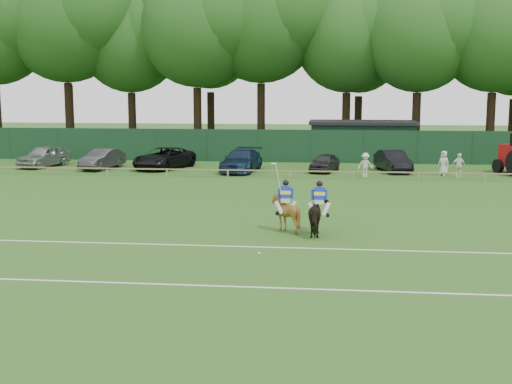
# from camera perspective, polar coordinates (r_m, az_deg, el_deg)

# --- Properties ---
(ground) EXTENTS (160.00, 160.00, 0.00)m
(ground) POSITION_cam_1_polar(r_m,az_deg,el_deg) (25.97, -1.84, -4.05)
(ground) COLOR #1E4C14
(ground) RESTS_ON ground
(horse_dark) EXTENTS (0.96, 1.92, 1.59)m
(horse_dark) POSITION_cam_1_polar(r_m,az_deg,el_deg) (26.77, 5.28, -1.95)
(horse_dark) COLOR black
(horse_dark) RESTS_ON ground
(horse_chestnut) EXTENTS (1.25, 1.40, 1.50)m
(horse_chestnut) POSITION_cam_1_polar(r_m,az_deg,el_deg) (27.41, 2.48, -1.76)
(horse_chestnut) COLOR brown
(horse_chestnut) RESTS_ON ground
(sedan_silver) EXTENTS (2.97, 4.88, 1.55)m
(sedan_silver) POSITION_cam_1_polar(r_m,az_deg,el_deg) (51.74, -17.26, 2.88)
(sedan_silver) COLOR #9A9C9E
(sedan_silver) RESTS_ON ground
(sedan_grey) EXTENTS (2.29, 4.44, 1.40)m
(sedan_grey) POSITION_cam_1_polar(r_m,az_deg,el_deg) (49.28, -12.69, 2.69)
(sedan_grey) COLOR #313133
(sedan_grey) RESTS_ON ground
(suv_black) EXTENTS (4.09, 5.90, 1.50)m
(suv_black) POSITION_cam_1_polar(r_m,az_deg,el_deg) (48.69, -7.67, 2.81)
(suv_black) COLOR black
(suv_black) RESTS_ON ground
(sedan_navy) EXTENTS (2.66, 5.43, 1.52)m
(sedan_navy) POSITION_cam_1_polar(r_m,az_deg,el_deg) (46.70, -1.22, 2.65)
(sedan_navy) COLOR #12233A
(sedan_navy) RESTS_ON ground
(hatch_grey) EXTENTS (2.32, 3.90, 1.24)m
(hatch_grey) POSITION_cam_1_polar(r_m,az_deg,el_deg) (46.80, 5.74, 2.45)
(hatch_grey) COLOR #28282B
(hatch_grey) RESTS_ON ground
(estate_black) EXTENTS (2.46, 4.59, 1.44)m
(estate_black) POSITION_cam_1_polar(r_m,az_deg,el_deg) (47.54, 11.34, 2.54)
(estate_black) COLOR black
(estate_black) RESTS_ON ground
(spectator_left) EXTENTS (1.08, 0.73, 1.55)m
(spectator_left) POSITION_cam_1_polar(r_m,az_deg,el_deg) (44.47, 9.10, 2.25)
(spectator_left) COLOR beige
(spectator_left) RESTS_ON ground
(spectator_mid) EXTENTS (1.01, 0.67, 1.59)m
(spectator_mid) POSITION_cam_1_polar(r_m,az_deg,el_deg) (45.16, 16.54, 2.12)
(spectator_mid) COLOR white
(spectator_mid) RESTS_ON ground
(spectator_right) EXTENTS (0.94, 0.89, 1.61)m
(spectator_right) POSITION_cam_1_polar(r_m,az_deg,el_deg) (46.27, 15.36, 2.34)
(spectator_right) COLOR beige
(spectator_right) RESTS_ON ground
(rider_dark) EXTENTS (0.94, 0.39, 1.41)m
(rider_dark) POSITION_cam_1_polar(r_m,az_deg,el_deg) (26.63, 5.30, -0.44)
(rider_dark) COLOR silver
(rider_dark) RESTS_ON ground
(rider_chestnut) EXTENTS (0.94, 0.57, 2.05)m
(rider_chestnut) POSITION_cam_1_polar(r_m,az_deg,el_deg) (27.28, 2.48, -0.32)
(rider_chestnut) COLOR silver
(rider_chestnut) RESTS_ON ground
(polo_ball) EXTENTS (0.09, 0.09, 0.09)m
(polo_ball) POSITION_cam_1_polar(r_m,az_deg,el_deg) (23.79, 0.27, -5.13)
(polo_ball) COLOR silver
(polo_ball) RESTS_ON ground
(pitch_lines) EXTENTS (60.00, 5.10, 0.01)m
(pitch_lines) POSITION_cam_1_polar(r_m,az_deg,el_deg) (22.61, -3.11, -5.99)
(pitch_lines) COLOR silver
(pitch_lines) RESTS_ON ground
(pitch_rail) EXTENTS (62.10, 0.10, 0.50)m
(pitch_rail) POSITION_cam_1_polar(r_m,az_deg,el_deg) (43.53, 1.54, 1.78)
(pitch_rail) COLOR #997F5B
(pitch_rail) RESTS_ON ground
(perimeter_fence) EXTENTS (92.08, 0.08, 2.50)m
(perimeter_fence) POSITION_cam_1_polar(r_m,az_deg,el_deg) (52.38, 2.38, 3.85)
(perimeter_fence) COLOR #14351E
(perimeter_fence) RESTS_ON ground
(utility_shed) EXTENTS (8.40, 4.40, 3.04)m
(utility_shed) POSITION_cam_1_polar(r_m,az_deg,el_deg) (55.27, 8.84, 4.32)
(utility_shed) COLOR #14331E
(utility_shed) RESTS_ON ground
(tree_row) EXTENTS (96.00, 12.00, 21.00)m
(tree_row) POSITION_cam_1_polar(r_m,az_deg,el_deg) (60.35, 4.81, 3.30)
(tree_row) COLOR #26561C
(tree_row) RESTS_ON ground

